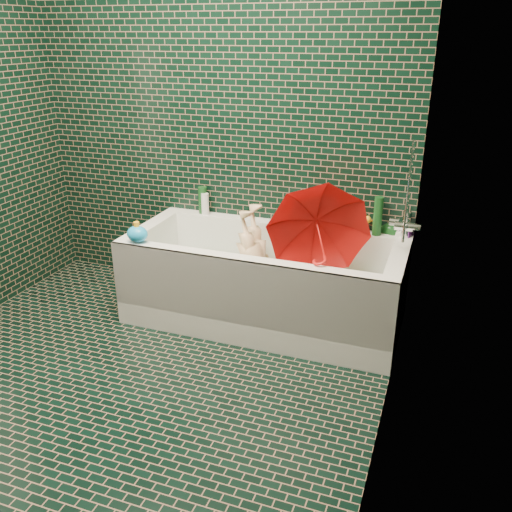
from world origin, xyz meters
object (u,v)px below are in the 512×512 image
(bath_toy, at_px, (137,234))
(bathtub, at_px, (264,290))
(umbrella, at_px, (321,239))
(rubber_duck, at_px, (362,224))
(child, at_px, (256,270))

(bath_toy, bearing_deg, bathtub, 47.26)
(umbrella, relative_size, rubber_duck, 4.83)
(bathtub, bearing_deg, child, 139.68)
(child, distance_m, umbrella, 0.54)
(bathtub, height_order, child, bathtub)
(child, relative_size, umbrella, 1.39)
(child, height_order, rubber_duck, rubber_duck)
(bathtub, relative_size, umbrella, 2.87)
(rubber_duck, xyz_separation_m, bath_toy, (-1.23, -0.65, 0.01))
(bath_toy, bearing_deg, child, 54.19)
(bathtub, bearing_deg, umbrella, -6.29)
(bathtub, xyz_separation_m, rubber_duck, (0.53, 0.35, 0.38))
(child, bearing_deg, umbrella, 82.98)
(bathtub, bearing_deg, bath_toy, -156.81)
(umbrella, xyz_separation_m, bath_toy, (-1.06, -0.26, -0.01))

